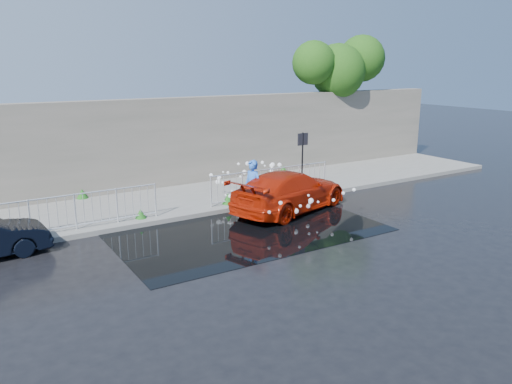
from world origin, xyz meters
TOP-DOWN VIEW (x-y plane):
  - ground at (0.00, 0.00)m, footprint 90.00×90.00m
  - pavement at (0.00, 5.00)m, footprint 30.00×4.00m
  - curb at (0.00, 3.00)m, footprint 30.00×0.25m
  - retaining_wall at (0.00, 7.20)m, footprint 30.00×0.60m
  - puddle at (0.50, 1.00)m, footprint 8.00×5.00m
  - sign_post at (4.20, 3.10)m, footprint 0.45×0.06m
  - tree at (9.65, 7.41)m, footprint 5.16×2.64m
  - railing_left at (-4.00, 3.35)m, footprint 5.05×0.05m
  - railing_right at (3.00, 3.35)m, footprint 5.05×0.05m
  - weeds at (-0.35, 4.44)m, footprint 12.17×3.93m
  - water_spray at (2.80, 3.33)m, footprint 3.71×5.59m
  - red_car at (2.85, 2.00)m, footprint 5.18×3.29m
  - person at (1.50, 2.26)m, footprint 0.59×0.76m

SIDE VIEW (x-z plane):
  - ground at x=0.00m, z-range 0.00..0.00m
  - puddle at x=0.50m, z-range 0.00..0.01m
  - pavement at x=0.00m, z-range 0.00..0.15m
  - curb at x=0.00m, z-range 0.00..0.16m
  - weeds at x=-0.35m, z-range 0.12..0.51m
  - red_car at x=2.85m, z-range 0.00..1.40m
  - water_spray at x=2.80m, z-range 0.18..1.26m
  - railing_left at x=-4.00m, z-range 0.19..1.29m
  - railing_right at x=3.00m, z-range 0.19..1.29m
  - person at x=1.50m, z-range 0.00..1.87m
  - sign_post at x=4.20m, z-range 0.47..2.97m
  - retaining_wall at x=0.00m, z-range 0.15..3.65m
  - tree at x=9.65m, z-range 1.66..8.01m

